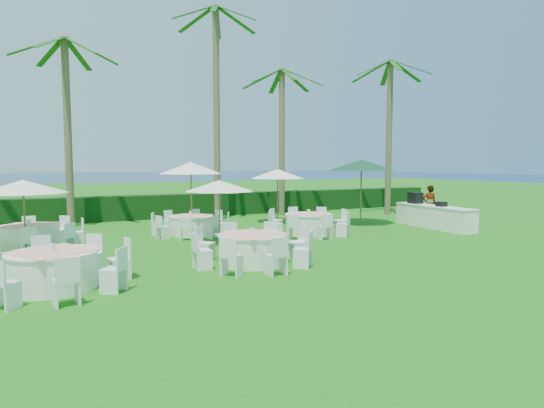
{
  "coord_description": "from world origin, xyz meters",
  "views": [
    {
      "loc": [
        -5.79,
        -11.43,
        2.76
      ],
      "look_at": [
        1.71,
        3.54,
        1.3
      ],
      "focal_mm": 30.0,
      "sensor_mm": 36.0,
      "label": 1
    }
  ],
  "objects_px": {
    "banquet_table_a": "(53,269)",
    "banquet_table_f": "(309,223)",
    "banquet_table_d": "(29,237)",
    "banquet_table_e": "(191,225)",
    "buffet_table": "(433,216)",
    "umbrella_c": "(191,168)",
    "umbrella_a": "(23,187)",
    "umbrella_b": "(219,186)",
    "staff_person": "(429,204)",
    "banquet_table_b": "(252,248)",
    "umbrella_d": "(278,174)",
    "umbrella_green": "(361,165)"
  },
  "relations": [
    {
      "from": "banquet_table_a",
      "to": "banquet_table_f",
      "type": "relative_size",
      "value": 1.04
    },
    {
      "from": "banquet_table_d",
      "to": "banquet_table_e",
      "type": "bearing_deg",
      "value": 8.26
    },
    {
      "from": "buffet_table",
      "to": "umbrella_c",
      "type": "bearing_deg",
      "value": 157.34
    },
    {
      "from": "banquet_table_f",
      "to": "umbrella_a",
      "type": "distance_m",
      "value": 10.03
    },
    {
      "from": "banquet_table_a",
      "to": "buffet_table",
      "type": "xyz_separation_m",
      "value": [
        15.07,
        3.43,
        0.07
      ]
    },
    {
      "from": "umbrella_b",
      "to": "umbrella_c",
      "type": "bearing_deg",
      "value": 88.91
    },
    {
      "from": "umbrella_b",
      "to": "staff_person",
      "type": "height_order",
      "value": "umbrella_b"
    },
    {
      "from": "banquet_table_e",
      "to": "banquet_table_d",
      "type": "bearing_deg",
      "value": -171.74
    },
    {
      "from": "banquet_table_b",
      "to": "umbrella_d",
      "type": "distance_m",
      "value": 8.98
    },
    {
      "from": "banquet_table_e",
      "to": "buffet_table",
      "type": "distance_m",
      "value": 10.46
    },
    {
      "from": "banquet_table_f",
      "to": "umbrella_green",
      "type": "xyz_separation_m",
      "value": [
        3.68,
        1.45,
        2.3
      ]
    },
    {
      "from": "banquet_table_b",
      "to": "banquet_table_d",
      "type": "xyz_separation_m",
      "value": [
        -5.61,
        5.06,
        -0.01
      ]
    },
    {
      "from": "staff_person",
      "to": "umbrella_b",
      "type": "bearing_deg",
      "value": 26.0
    },
    {
      "from": "banquet_table_b",
      "to": "umbrella_green",
      "type": "height_order",
      "value": "umbrella_green"
    },
    {
      "from": "banquet_table_a",
      "to": "umbrella_green",
      "type": "height_order",
      "value": "umbrella_green"
    },
    {
      "from": "banquet_table_d",
      "to": "banquet_table_f",
      "type": "relative_size",
      "value": 1.0
    },
    {
      "from": "banquet_table_f",
      "to": "umbrella_c",
      "type": "relative_size",
      "value": 1.14
    },
    {
      "from": "banquet_table_d",
      "to": "umbrella_c",
      "type": "xyz_separation_m",
      "value": [
        6.0,
        2.06,
        2.18
      ]
    },
    {
      "from": "banquet_table_a",
      "to": "staff_person",
      "type": "relative_size",
      "value": 1.9
    },
    {
      "from": "banquet_table_e",
      "to": "umbrella_a",
      "type": "xyz_separation_m",
      "value": [
        -5.66,
        -1.79,
        1.7
      ]
    },
    {
      "from": "staff_person",
      "to": "umbrella_d",
      "type": "bearing_deg",
      "value": -4.47
    },
    {
      "from": "banquet_table_b",
      "to": "umbrella_d",
      "type": "relative_size",
      "value": 1.29
    },
    {
      "from": "banquet_table_b",
      "to": "umbrella_c",
      "type": "relative_size",
      "value": 1.17
    },
    {
      "from": "banquet_table_e",
      "to": "buffet_table",
      "type": "xyz_separation_m",
      "value": [
        10.08,
        -2.79,
        0.12
      ]
    },
    {
      "from": "banquet_table_a",
      "to": "banquet_table_b",
      "type": "height_order",
      "value": "banquet_table_a"
    },
    {
      "from": "banquet_table_d",
      "to": "umbrella_b",
      "type": "distance_m",
      "value": 6.33
    },
    {
      "from": "banquet_table_e",
      "to": "buffet_table",
      "type": "height_order",
      "value": "buffet_table"
    },
    {
      "from": "banquet_table_d",
      "to": "staff_person",
      "type": "bearing_deg",
      "value": -2.7
    },
    {
      "from": "umbrella_d",
      "to": "buffet_table",
      "type": "xyz_separation_m",
      "value": [
        5.42,
        -4.37,
        -1.8
      ]
    },
    {
      "from": "umbrella_d",
      "to": "buffet_table",
      "type": "height_order",
      "value": "umbrella_d"
    },
    {
      "from": "banquet_table_b",
      "to": "umbrella_b",
      "type": "distance_m",
      "value": 3.87
    },
    {
      "from": "umbrella_a",
      "to": "umbrella_c",
      "type": "relative_size",
      "value": 0.89
    },
    {
      "from": "umbrella_b",
      "to": "umbrella_d",
      "type": "height_order",
      "value": "umbrella_d"
    },
    {
      "from": "umbrella_a",
      "to": "buffet_table",
      "type": "height_order",
      "value": "umbrella_a"
    },
    {
      "from": "buffet_table",
      "to": "staff_person",
      "type": "relative_size",
      "value": 2.36
    },
    {
      "from": "banquet_table_d",
      "to": "umbrella_green",
      "type": "height_order",
      "value": "umbrella_green"
    },
    {
      "from": "umbrella_c",
      "to": "umbrella_d",
      "type": "xyz_separation_m",
      "value": [
        4.25,
        0.33,
        -0.29
      ]
    },
    {
      "from": "buffet_table",
      "to": "umbrella_green",
      "type": "bearing_deg",
      "value": 133.44
    },
    {
      "from": "banquet_table_f",
      "to": "umbrella_c",
      "type": "height_order",
      "value": "umbrella_c"
    },
    {
      "from": "banquet_table_f",
      "to": "staff_person",
      "type": "relative_size",
      "value": 1.83
    },
    {
      "from": "banquet_table_d",
      "to": "banquet_table_e",
      "type": "relative_size",
      "value": 1.11
    },
    {
      "from": "banquet_table_e",
      "to": "banquet_table_f",
      "type": "distance_m",
      "value": 4.65
    },
    {
      "from": "umbrella_c",
      "to": "umbrella_green",
      "type": "xyz_separation_m",
      "value": [
        7.5,
        -1.74,
        0.12
      ]
    },
    {
      "from": "umbrella_c",
      "to": "umbrella_d",
      "type": "distance_m",
      "value": 4.27
    },
    {
      "from": "banquet_table_a",
      "to": "umbrella_c",
      "type": "distance_m",
      "value": 9.46
    },
    {
      "from": "umbrella_a",
      "to": "staff_person",
      "type": "distance_m",
      "value": 16.77
    },
    {
      "from": "banquet_table_a",
      "to": "banquet_table_b",
      "type": "bearing_deg",
      "value": 3.92
    },
    {
      "from": "umbrella_b",
      "to": "banquet_table_d",
      "type": "bearing_deg",
      "value": 165.41
    },
    {
      "from": "banquet_table_d",
      "to": "banquet_table_f",
      "type": "height_order",
      "value": "same"
    },
    {
      "from": "banquet_table_b",
      "to": "banquet_table_d",
      "type": "distance_m",
      "value": 7.56
    }
  ]
}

